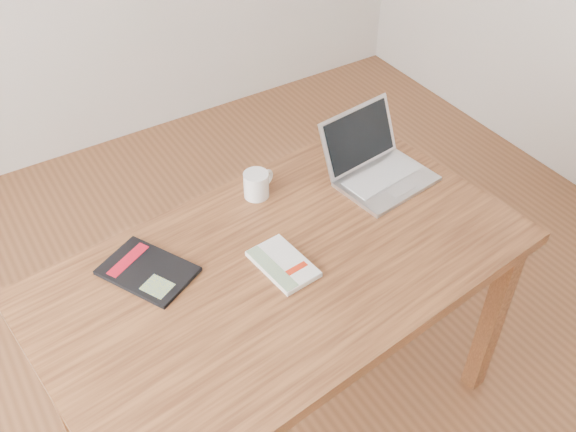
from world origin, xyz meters
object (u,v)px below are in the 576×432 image
black_guidebook (148,271)px  laptop (376,165)px  white_guidebook (283,264)px  desk (284,284)px  coffee_mug (257,184)px

black_guidebook → laptop: (0.78, 0.01, 0.04)m
laptop → black_guidebook: bearing=173.5°
white_guidebook → black_guidebook: size_ratio=0.70×
laptop → white_guidebook: bearing=-165.5°
white_guidebook → desk: bearing=39.2°
coffee_mug → laptop: bearing=-34.6°
white_guidebook → laptop: bearing=16.2°
coffee_mug → white_guidebook: bearing=-124.2°
white_guidebook → laptop: (0.46, 0.18, 0.03)m
laptop → coffee_mug: bearing=155.1°
coffee_mug → desk: bearing=-122.8°
desk → coffee_mug: (0.08, 0.29, 0.13)m
laptop → coffee_mug: size_ratio=2.90×
white_guidebook → coffee_mug: size_ratio=1.84×
black_guidebook → coffee_mug: bearing=-10.1°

